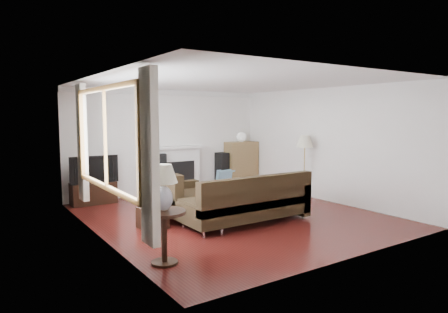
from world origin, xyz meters
TOP-DOWN VIEW (x-y plane):
  - room at (0.00, 0.00)m, footprint 5.10×5.60m
  - window at (-2.45, -0.20)m, footprint 0.12×2.74m
  - curtain_near at (-2.40, -1.72)m, footprint 0.10×0.35m
  - curtain_far at (-2.40, 1.32)m, footprint 0.10×0.35m
  - fireplace at (0.15, 2.64)m, footprint 1.40×0.26m
  - tv_stand at (-1.91, 2.50)m, footprint 0.92×0.42m
  - television at (-1.91, 2.50)m, footprint 1.01×0.13m
  - speaker_left at (-0.34, 2.52)m, footprint 0.36×0.40m
  - speaker_right at (1.44, 2.55)m, footprint 0.28×0.33m
  - bookshelf at (2.04, 2.51)m, footprint 0.87×0.41m
  - globe_lamp at (2.04, 2.51)m, footprint 0.26×0.26m
  - sectional_sofa at (-0.10, -0.55)m, footprint 2.53×1.85m
  - coffee_table at (0.05, 0.75)m, footprint 1.23×0.74m
  - footstool at (-1.62, 0.04)m, footprint 0.45×0.45m
  - floor_lamp at (2.22, 0.35)m, footprint 0.46×0.46m
  - side_table at (-2.15, -1.56)m, footprint 0.55×0.55m
  - table_lamp at (-2.15, -1.56)m, footprint 0.36×0.36m

SIDE VIEW (x-z plane):
  - footstool at x=-1.62m, z-range 0.00..0.35m
  - coffee_table at x=0.05m, z-range 0.00..0.46m
  - tv_stand at x=-1.91m, z-range 0.00..0.46m
  - side_table at x=-2.15m, z-range 0.00..0.69m
  - sectional_sofa at x=-0.10m, z-range 0.00..0.82m
  - speaker_right at x=1.44m, z-range 0.00..0.93m
  - speaker_left at x=-0.34m, z-range 0.00..1.00m
  - fireplace at x=0.15m, z-range 0.00..1.15m
  - bookshelf at x=2.04m, z-range 0.00..1.19m
  - floor_lamp at x=2.22m, z-range 0.00..1.45m
  - television at x=-1.91m, z-range 0.46..1.04m
  - table_lamp at x=-2.15m, z-range 0.69..1.27m
  - room at x=0.00m, z-range -0.02..2.52m
  - globe_lamp at x=2.04m, z-range 1.19..1.45m
  - curtain_near at x=-2.40m, z-range 0.35..2.45m
  - curtain_far at x=-2.40m, z-range 0.35..2.45m
  - window at x=-2.45m, z-range 0.78..2.32m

